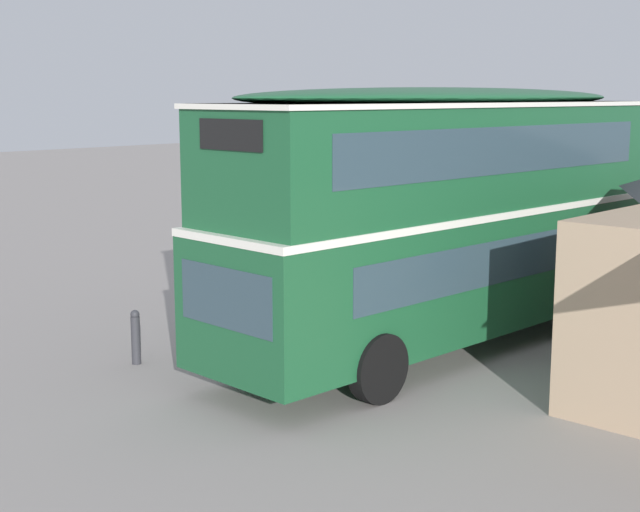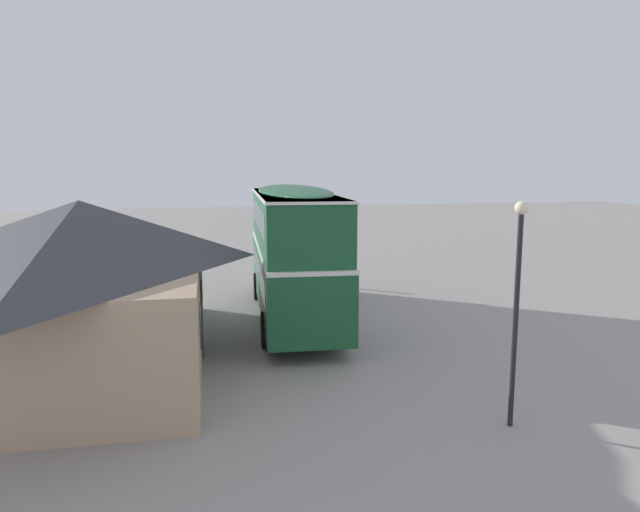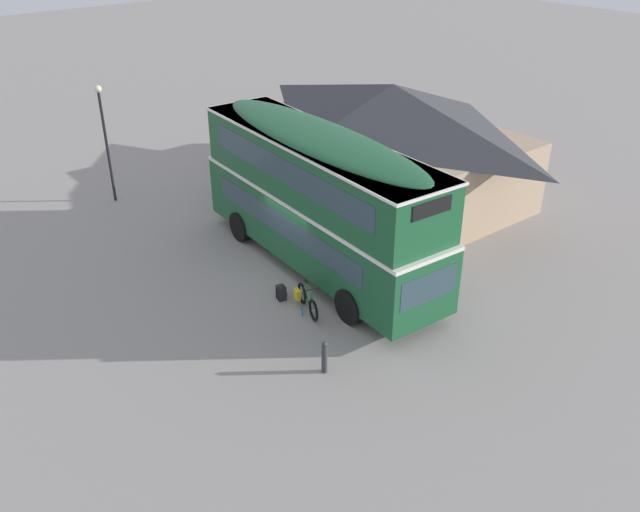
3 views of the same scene
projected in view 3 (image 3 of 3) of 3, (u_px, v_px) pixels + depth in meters
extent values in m
plane|color=gray|center=(300.00, 271.00, 22.63)|extent=(120.00, 120.00, 0.00)
cylinder|color=black|center=(409.00, 282.00, 20.95)|extent=(1.12, 0.36, 1.10)
cylinder|color=black|center=(349.00, 306.00, 19.74)|extent=(1.12, 0.36, 1.10)
cylinder|color=black|center=(295.00, 211.00, 25.60)|extent=(1.12, 0.36, 1.10)
cylinder|color=black|center=(240.00, 226.00, 24.39)|extent=(1.12, 0.36, 1.10)
cube|color=#19512D|center=(318.00, 227.00, 22.20)|extent=(10.67, 3.30, 2.10)
cube|color=white|center=(318.00, 197.00, 21.68)|extent=(10.69, 3.32, 0.12)
cube|color=#19512D|center=(318.00, 168.00, 21.21)|extent=(10.35, 3.23, 1.90)
ellipsoid|color=#19512D|center=(318.00, 137.00, 20.72)|extent=(10.14, 3.16, 0.36)
cube|color=#2D424C|center=(428.00, 287.00, 18.34)|extent=(0.22, 2.05, 0.90)
cube|color=black|center=(432.00, 208.00, 17.32)|extent=(0.17, 1.38, 0.44)
cube|color=#2D424C|center=(283.00, 226.00, 21.57)|extent=(8.17, 0.67, 0.76)
cube|color=#2D424C|center=(286.00, 172.00, 20.52)|extent=(8.59, 0.70, 0.80)
cube|color=#2D424C|center=(345.00, 207.00, 22.83)|extent=(8.17, 0.67, 0.76)
cube|color=#2D424C|center=(349.00, 156.00, 21.76)|extent=(8.59, 0.70, 0.80)
cube|color=white|center=(318.00, 141.00, 20.77)|extent=(10.46, 3.32, 0.08)
torus|color=black|center=(313.00, 310.00, 19.93)|extent=(0.67, 0.30, 0.68)
torus|color=black|center=(302.00, 293.00, 20.76)|extent=(0.67, 0.30, 0.68)
cylinder|color=#B2B2B7|center=(313.00, 310.00, 19.93)|extent=(0.08, 0.11, 0.05)
cylinder|color=#B2B2B7|center=(302.00, 293.00, 20.76)|extent=(0.08, 0.11, 0.05)
cylinder|color=#2D6B38|center=(310.00, 297.00, 20.01)|extent=(0.45, 0.18, 0.73)
cylinder|color=#2D6B38|center=(309.00, 287.00, 19.91)|extent=(0.55, 0.22, 0.08)
cylinder|color=#2D6B38|center=(307.00, 293.00, 20.25)|extent=(0.18, 0.09, 0.67)
cylinder|color=#2D6B38|center=(305.00, 298.00, 20.56)|extent=(0.51, 0.20, 0.09)
cylinder|color=#2D6B38|center=(304.00, 288.00, 20.45)|extent=(0.39, 0.16, 0.62)
cylinder|color=#2D6B38|center=(313.00, 301.00, 19.80)|extent=(0.10, 0.06, 0.65)
cylinder|color=black|center=(313.00, 289.00, 19.64)|extent=(0.18, 0.44, 0.03)
ellipsoid|color=black|center=(306.00, 282.00, 20.15)|extent=(0.28, 0.18, 0.06)
cube|color=yellow|center=(297.00, 294.00, 20.68)|extent=(0.31, 0.22, 0.32)
cylinder|color=green|center=(310.00, 297.00, 20.01)|extent=(0.07, 0.07, 0.18)
cube|color=black|center=(281.00, 293.00, 20.98)|extent=(0.34, 0.31, 0.48)
ellipsoid|color=black|center=(281.00, 286.00, 20.87)|extent=(0.32, 0.29, 0.10)
cube|color=black|center=(285.00, 294.00, 21.07)|extent=(0.21, 0.08, 0.17)
cylinder|color=black|center=(276.00, 293.00, 20.99)|extent=(0.04, 0.04, 0.38)
cylinder|color=black|center=(278.00, 295.00, 20.87)|extent=(0.04, 0.04, 0.38)
cylinder|color=#338CBF|center=(302.00, 312.00, 20.23)|extent=(0.07, 0.07, 0.23)
cylinder|color=black|center=(302.00, 309.00, 20.17)|extent=(0.04, 0.04, 0.03)
cube|color=tan|center=(390.00, 158.00, 28.05)|extent=(11.06, 6.71, 2.90)
pyramid|color=#38383D|center=(393.00, 105.00, 26.96)|extent=(11.47, 7.12, 1.64)
cube|color=#3D2319|center=(330.00, 185.00, 26.51)|extent=(1.10, 0.07, 2.10)
cube|color=#2D424C|center=(290.00, 153.00, 28.13)|extent=(1.10, 0.07, 0.90)
cube|color=#2D424C|center=(377.00, 194.00, 24.38)|extent=(1.10, 0.07, 0.90)
cylinder|color=black|center=(107.00, 148.00, 26.73)|extent=(0.11, 0.11, 4.51)
sphere|color=#F2E5BF|center=(98.00, 89.00, 25.58)|extent=(0.28, 0.28, 0.28)
cylinder|color=#333338|center=(324.00, 359.00, 17.73)|extent=(0.16, 0.16, 0.85)
sphere|color=#333338|center=(325.00, 345.00, 17.51)|extent=(0.16, 0.16, 0.16)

